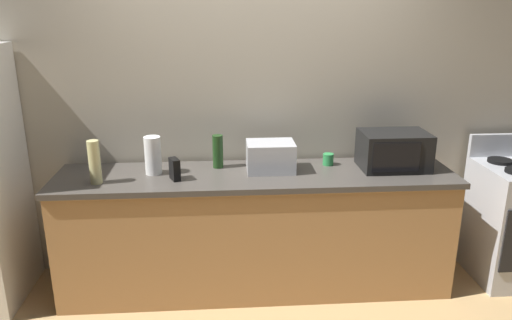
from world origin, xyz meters
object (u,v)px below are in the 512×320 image
object	(u,v)px
toaster_oven	(271,156)
mug_green	(328,159)
bottle_vinegar	(95,162)
bottle_wine	(218,151)
microwave	(394,150)
cordless_phone	(175,169)
paper_towel_roll	(153,155)

from	to	relation	value
toaster_oven	mug_green	size ratio (longest dim) A/B	3.93
toaster_oven	bottle_vinegar	distance (m)	1.21
bottle_wine	microwave	bearing A→B (deg)	-4.94
microwave	mug_green	world-z (taller)	microwave
cordless_phone	mug_green	bearing A→B (deg)	-10.13
microwave	mug_green	xyz separation A→B (m)	(-0.45, 0.11, -0.09)
mug_green	toaster_oven	bearing A→B (deg)	-167.81
mug_green	bottle_wine	bearing A→B (deg)	179.85
bottle_wine	bottle_vinegar	distance (m)	0.86
cordless_phone	bottle_wine	bearing A→B (deg)	17.32
toaster_oven	bottle_wine	bearing A→B (deg)	165.44
paper_towel_roll	mug_green	xyz separation A→B (m)	(1.27, 0.11, -0.09)
microwave	bottle_vinegar	distance (m)	2.10
microwave	bottle_wine	size ratio (longest dim) A/B	1.97
bottle_vinegar	mug_green	distance (m)	1.66
microwave	paper_towel_roll	size ratio (longest dim) A/B	1.78
microwave	toaster_oven	world-z (taller)	microwave
toaster_oven	paper_towel_roll	size ratio (longest dim) A/B	1.26
microwave	paper_towel_roll	bearing A→B (deg)	179.93
cordless_phone	bottle_vinegar	xyz separation A→B (m)	(-0.52, -0.03, 0.07)
toaster_oven	bottle_wine	world-z (taller)	bottle_wine
bottle_wine	mug_green	size ratio (longest dim) A/B	2.82
toaster_oven	cordless_phone	size ratio (longest dim) A/B	2.27
paper_towel_roll	bottle_vinegar	bearing A→B (deg)	-154.73
toaster_oven	bottle_wine	distance (m)	0.39
microwave	cordless_phone	bearing A→B (deg)	-175.09
bottle_wine	paper_towel_roll	bearing A→B (deg)	-166.64
cordless_phone	mug_green	distance (m)	1.14
mug_green	microwave	bearing A→B (deg)	-13.36
bottle_vinegar	mug_green	xyz separation A→B (m)	(1.64, 0.28, -0.10)
microwave	toaster_oven	distance (m)	0.90
toaster_oven	mug_green	distance (m)	0.46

